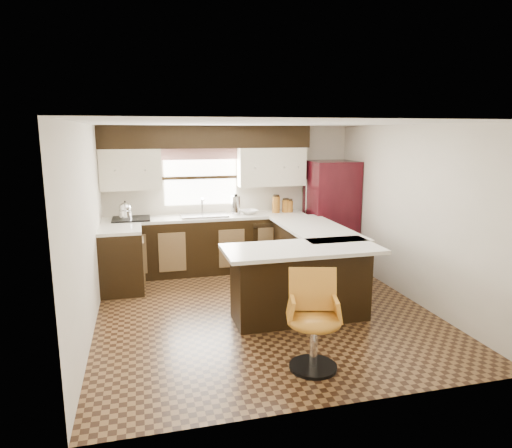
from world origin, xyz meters
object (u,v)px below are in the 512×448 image
object	(u,v)px
refrigerator	(331,214)
bar_chair	(314,322)
peninsula_long	(311,260)
peninsula_return	(300,284)

from	to	relation	value
refrigerator	bar_chair	xyz separation A→B (m)	(-1.61, -3.33, -0.42)
refrigerator	peninsula_long	bearing A→B (deg)	-124.48
peninsula_long	bar_chair	size ratio (longest dim) A/B	2.01
peninsula_return	refrigerator	distance (m)	2.54
refrigerator	bar_chair	world-z (taller)	refrigerator
bar_chair	peninsula_long	bearing A→B (deg)	84.31
peninsula_long	peninsula_return	size ratio (longest dim) A/B	1.18
peninsula_return	refrigerator	world-z (taller)	refrigerator
peninsula_return	bar_chair	world-z (taller)	bar_chair
refrigerator	bar_chair	bearing A→B (deg)	-115.74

